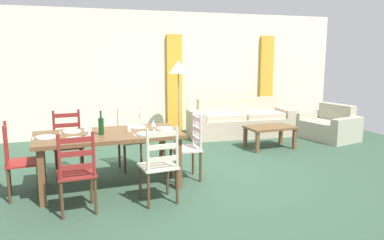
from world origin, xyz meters
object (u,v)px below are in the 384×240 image
object	(u,v)px
wine_glass_near_left	(86,128)
armchair_upholstered	(329,127)
dining_table	(109,140)
dining_chair_far_right	(132,138)
dining_chair_near_right	(160,165)
coffee_cup_primary	(129,128)
dining_chair_near_left	(77,173)
coffee_table	(270,130)
dining_chair_head_west	(18,161)
dining_chair_head_east	(189,147)
standing_lamp	(178,72)
wine_bottle	(101,126)
coffee_cup_secondary	(89,132)
wine_glass_near_right	(153,124)
couch	(240,122)
dining_chair_far_left	(68,143)

from	to	relation	value
wine_glass_near_left	armchair_upholstered	bearing A→B (deg)	16.40
dining_table	dining_chair_far_right	distance (m)	0.92
dining_chair_near_right	coffee_cup_primary	bearing A→B (deg)	105.02
dining_chair_near_left	dining_chair_near_right	world-z (taller)	same
dining_chair_near_left	armchair_upholstered	world-z (taller)	dining_chair_near_left
coffee_table	dining_chair_head_west	bearing A→B (deg)	-165.88
dining_table	dining_chair_near_right	xyz separation A→B (m)	(0.48, -0.77, -0.19)
dining_chair_near_right	dining_chair_head_east	world-z (taller)	same
dining_chair_head_east	standing_lamp	bearing A→B (deg)	74.66
dining_chair_near_left	wine_bottle	size ratio (longest dim) A/B	3.04
dining_chair_head_east	wine_glass_near_left	xyz separation A→B (m)	(-1.42, -0.08, 0.38)
dining_table	standing_lamp	xyz separation A→B (m)	(1.82, 2.51, 0.75)
wine_glass_near_left	coffee_table	bearing A→B (deg)	19.53
coffee_cup_secondary	standing_lamp	xyz separation A→B (m)	(2.07, 2.59, 0.62)
dining_chair_near_left	dining_chair_far_right	xyz separation A→B (m)	(0.94, 1.51, 0.00)
wine_glass_near_right	couch	bearing A→B (deg)	43.31
dining_chair_near_left	dining_chair_near_right	bearing A→B (deg)	-2.16
couch	dining_chair_far_right	bearing A→B (deg)	-150.18
armchair_upholstered	dining_chair_far_right	bearing A→B (deg)	-172.05
dining_chair_head_west	wine_glass_near_right	distance (m)	1.76
dining_chair_far_left	wine_glass_near_left	distance (m)	1.00
dining_chair_head_west	dining_chair_head_east	size ratio (longest dim) A/B	1.00
wine_bottle	dining_table	bearing A→B (deg)	31.56
dining_chair_near_left	wine_bottle	xyz separation A→B (m)	(0.37, 0.68, 0.39)
wine_glass_near_right	coffee_cup_secondary	distance (m)	0.84
dining_table	wine_glass_near_left	bearing A→B (deg)	-157.23
coffee_cup_secondary	armchair_upholstered	world-z (taller)	coffee_cup_secondary
wine_bottle	standing_lamp	distance (m)	3.25
dining_chair_far_left	coffee_table	bearing A→B (deg)	5.22
coffee_cup_secondary	dining_chair_head_east	bearing A→B (deg)	1.55
dining_chair_head_east	coffee_table	world-z (taller)	dining_chair_head_east
coffee_cup_primary	coffee_cup_secondary	size ratio (longest dim) A/B	1.00
dining_table	dining_chair_head_east	distance (m)	1.14
wine_glass_near_left	coffee_cup_secondary	world-z (taller)	wine_glass_near_left
dining_chair_far_right	coffee_cup_secondary	bearing A→B (deg)	-130.27
dining_table	dining_chair_far_left	xyz separation A→B (m)	(-0.49, 0.77, -0.19)
dining_chair_near_right	coffee_cup_primary	size ratio (longest dim) A/B	10.67
dining_chair_head_west	standing_lamp	xyz separation A→B (m)	(2.95, 2.48, 0.93)
dining_chair_near_right	coffee_table	xyz separation A→B (m)	(2.70, 1.88, -0.12)
coffee_cup_primary	standing_lamp	distance (m)	3.01
dining_chair_near_left	armchair_upholstered	xyz separation A→B (m)	(5.26, 2.11, -0.23)
dining_chair_far_left	dining_chair_head_west	world-z (taller)	same
wine_glass_near_left	armchair_upholstered	size ratio (longest dim) A/B	0.12
wine_glass_near_left	standing_lamp	distance (m)	3.43
dining_chair_near_left	dining_chair_head_west	world-z (taller)	same
dining_chair_head_east	dining_table	bearing A→B (deg)	177.90
dining_chair_far_right	dining_chair_head_west	size ratio (longest dim) A/B	1.00
dining_chair_far_left	dining_chair_head_west	bearing A→B (deg)	-130.31
dining_chair_head_west	couch	world-z (taller)	dining_chair_head_west
dining_chair_head_east	dining_chair_near_right	bearing A→B (deg)	-131.31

